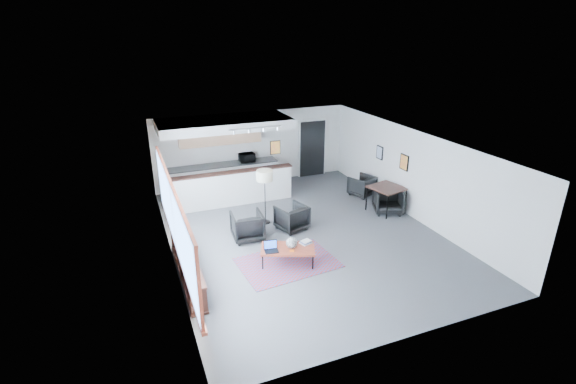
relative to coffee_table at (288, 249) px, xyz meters
name	(u,v)px	position (x,y,z in m)	size (l,w,h in m)	color
room	(304,190)	(0.95, 1.25, 0.92)	(7.02, 9.02, 2.62)	#4D4D4F
window	(174,219)	(-2.51, 0.35, 1.07)	(0.10, 5.95, 1.66)	#8CBFFF
console	(187,266)	(-2.35, 0.20, -0.06)	(0.35, 3.00, 0.80)	black
kitchenette	(225,155)	(-0.25, 4.96, 0.99)	(4.20, 1.96, 2.60)	white
doorway	(312,148)	(3.25, 5.67, 0.69)	(1.10, 0.12, 2.15)	black
track_light	(256,129)	(0.36, 3.45, 2.14)	(1.60, 0.07, 0.15)	silver
wall_art_lower	(404,162)	(4.42, 1.65, 1.17)	(0.03, 0.38, 0.48)	black
wall_art_upper	(380,153)	(4.42, 2.95, 1.12)	(0.03, 0.34, 0.44)	black
kilim_rug	(288,263)	(0.00, 0.00, -0.38)	(2.42, 1.76, 0.01)	#592F46
coffee_table	(288,249)	(0.00, 0.00, 0.00)	(1.44, 1.11, 0.42)	maroon
laptop	(271,248)	(-0.41, 0.04, 0.10)	(0.35, 0.30, 0.23)	black
ceramic_pot	(292,243)	(0.08, -0.04, 0.17)	(0.27, 0.27, 0.27)	gray
book_stack	(306,242)	(0.49, 0.04, 0.07)	(0.32, 0.29, 0.08)	silver
coaster	(292,251)	(0.03, -0.18, 0.03)	(0.13, 0.13, 0.01)	#E5590C
armchair_left	(247,225)	(-0.54, 1.57, 0.03)	(0.80, 0.75, 0.82)	black
armchair_right	(292,216)	(0.78, 1.67, 0.01)	(0.76, 0.71, 0.78)	black
floor_lamp	(265,177)	(0.23, 2.33, 1.01)	(0.52, 0.52, 1.61)	black
dining_table	(387,189)	(3.95, 1.73, 0.34)	(1.14, 1.14, 0.79)	black
dining_chair_near	(388,202)	(3.95, 1.62, -0.03)	(0.69, 0.65, 0.71)	black
dining_chair_far	(362,186)	(3.95, 3.14, -0.07)	(0.62, 0.58, 0.64)	black
microwave	(247,157)	(0.61, 5.40, 0.72)	(0.52, 0.29, 0.36)	black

